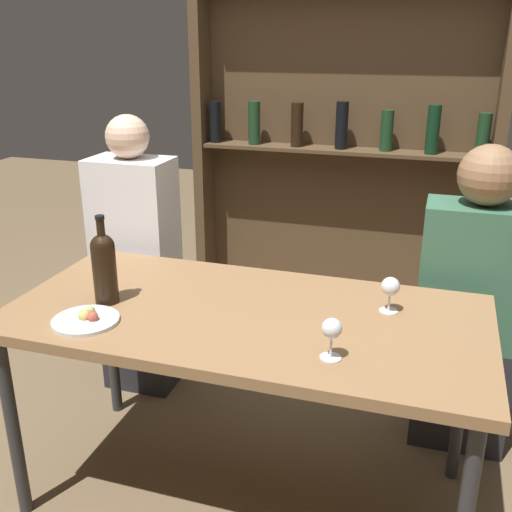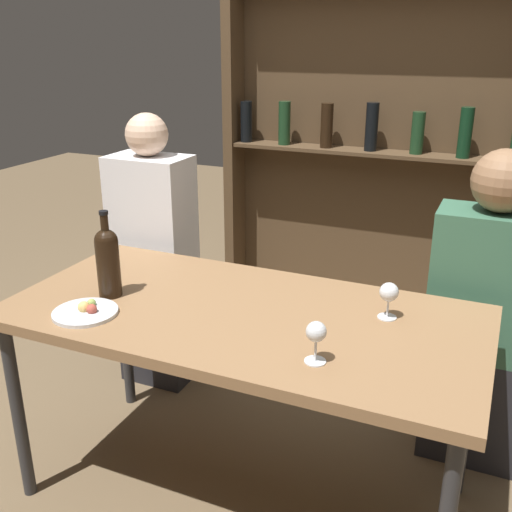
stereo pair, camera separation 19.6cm
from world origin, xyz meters
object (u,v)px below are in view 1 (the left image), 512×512
(wine_bottle, at_px, (104,265))
(seated_person_right, at_px, (470,311))
(seated_person_left, at_px, (137,265))
(food_plate_0, at_px, (86,320))
(wine_glass_0, at_px, (332,331))
(wine_glass_1, at_px, (390,288))

(wine_bottle, relative_size, seated_person_right, 0.25)
(seated_person_left, xyz_separation_m, seated_person_right, (1.41, 0.00, -0.02))
(food_plate_0, xyz_separation_m, seated_person_left, (-0.25, 0.78, -0.14))
(wine_bottle, distance_m, seated_person_left, 0.72)
(wine_glass_0, relative_size, seated_person_left, 0.10)
(wine_glass_0, height_order, seated_person_right, seated_person_right)
(food_plate_0, relative_size, seated_person_right, 0.17)
(wine_bottle, distance_m, seated_person_right, 1.36)
(food_plate_0, relative_size, seated_person_left, 0.16)
(wine_glass_0, relative_size, wine_glass_1, 1.02)
(wine_bottle, bearing_deg, seated_person_right, 28.02)
(wine_glass_1, relative_size, food_plate_0, 0.57)
(wine_bottle, height_order, seated_person_left, seated_person_left)
(wine_glass_0, height_order, food_plate_0, wine_glass_0)
(wine_glass_0, distance_m, wine_glass_1, 0.37)
(wine_glass_1, height_order, seated_person_left, seated_person_left)
(food_plate_0, bearing_deg, seated_person_right, 33.87)
(food_plate_0, xyz_separation_m, seated_person_right, (1.16, 0.78, -0.16))
(wine_glass_1, relative_size, seated_person_left, 0.09)
(wine_glass_0, relative_size, seated_person_right, 0.10)
(wine_glass_0, xyz_separation_m, wine_glass_1, (0.12, 0.35, -0.00))
(seated_person_left, bearing_deg, seated_person_right, 0.00)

